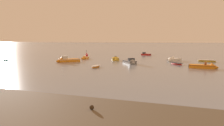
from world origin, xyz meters
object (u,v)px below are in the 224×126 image
motorboat_moored_6 (144,54)px  channel_buoy (87,55)px  motorboat_moored_4 (85,58)px  rowboat_moored_2 (96,67)px  rowboat_moored_0 (207,61)px  motorboat_moored_7 (206,67)px  rowboat_moored_3 (177,64)px  motorboat_moored_0 (115,59)px  motorboat_moored_1 (131,62)px  motorboat_moored_5 (66,61)px  motorboat_moored_3 (173,60)px  rowboat_moored_4 (2,60)px

motorboat_moored_6 → channel_buoy: 22.61m
motorboat_moored_4 → rowboat_moored_2: bearing=22.2°
rowboat_moored_0 → motorboat_moored_7: motorboat_moored_7 is taller
rowboat_moored_0 → rowboat_moored_3: size_ratio=1.28×
motorboat_moored_0 → rowboat_moored_3: bearing=52.6°
rowboat_moored_2 → rowboat_moored_3: (16.30, 12.06, 0.02)m
motorboat_moored_1 → motorboat_moored_5: motorboat_moored_5 is taller
motorboat_moored_3 → motorboat_moored_6: bearing=-124.7°
motorboat_moored_0 → motorboat_moored_6: bearing=150.6°
motorboat_moored_4 → motorboat_moored_5: 10.01m
motorboat_moored_4 → rowboat_moored_0: bearing=85.0°
motorboat_moored_3 → motorboat_moored_7: bearing=54.7°
motorboat_moored_0 → rowboat_moored_4: size_ratio=1.73×
rowboat_moored_0 → channel_buoy: bearing=178.1°
rowboat_moored_3 → rowboat_moored_4: 48.13m
motorboat_moored_1 → rowboat_moored_4: motorboat_moored_1 is taller
motorboat_moored_4 → rowboat_moored_4: motorboat_moored_4 is taller
rowboat_moored_3 → rowboat_moored_2: bearing=86.2°
motorboat_moored_1 → motorboat_moored_7: motorboat_moored_1 is taller
rowboat_moored_3 → rowboat_moored_4: rowboat_moored_3 is taller
channel_buoy → rowboat_moored_3: bearing=-27.9°
channel_buoy → motorboat_moored_4: bearing=-66.1°
motorboat_moored_7 → rowboat_moored_4: 53.99m
rowboat_moored_4 → motorboat_moored_6: bearing=-7.9°
motorboat_moored_4 → motorboat_moored_6: size_ratio=1.01×
rowboat_moored_0 → motorboat_moored_5: (-36.17, -13.83, 0.17)m
motorboat_moored_6 → motorboat_moored_4: bearing=76.7°
rowboat_moored_0 → rowboat_moored_2: rowboat_moored_0 is taller
motorboat_moored_6 → rowboat_moored_3: 32.98m
motorboat_moored_3 → channel_buoy: channel_buoy is taller
rowboat_moored_0 → motorboat_moored_4: 35.67m
rowboat_moored_0 → motorboat_moored_0: 25.41m
motorboat_moored_6 → motorboat_moored_3: bearing=137.4°
motorboat_moored_3 → rowboat_moored_4: (-45.87, -16.04, -0.13)m
rowboat_moored_2 → channel_buoy: channel_buoy is taller
motorboat_moored_7 → rowboat_moored_4: size_ratio=1.81×
rowboat_moored_2 → rowboat_moored_4: (-31.22, 4.43, -0.00)m
rowboat_moored_0 → channel_buoy: channel_buoy is taller
motorboat_moored_7 → rowboat_moored_4: motorboat_moored_7 is taller
rowboat_moored_2 → motorboat_moored_6: 41.87m
rowboat_moored_2 → motorboat_moored_7: motorboat_moored_7 is taller
motorboat_moored_4 → channel_buoy: bearing=-167.3°
rowboat_moored_0 → rowboat_moored_3: (-7.34, -9.76, -0.03)m
motorboat_moored_6 → motorboat_moored_0: bearing=99.1°
motorboat_moored_7 → rowboat_moored_3: motorboat_moored_7 is taller
motorboat_moored_0 → rowboat_moored_4: (-29.90, -12.64, -0.12)m
motorboat_moored_5 → motorboat_moored_6: (14.60, 33.82, -0.12)m
motorboat_moored_3 → rowboat_moored_4: motorboat_moored_3 is taller
motorboat_moored_0 → rowboat_moored_3: (17.63, -5.01, -0.09)m
motorboat_moored_3 → rowboat_moored_3: 8.57m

